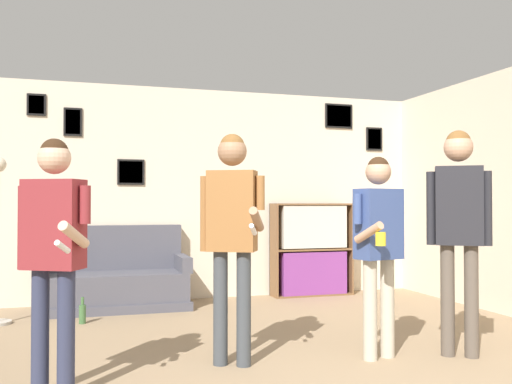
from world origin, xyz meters
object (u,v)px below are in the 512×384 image
Objects in this scene: person_player_foreground_left at (53,238)px; person_spectator_near_bookshelf at (459,215)px; person_player_foreground_center at (232,221)px; person_watcher_holding_cup at (379,235)px; bottle_on_floor at (82,313)px; bookshelf at (312,249)px; couch at (114,282)px.

person_spectator_near_bookshelf reaches higher than person_player_foreground_left.
person_player_foreground_center is 1.18m from person_watcher_holding_cup.
person_watcher_holding_cup is at bearing -7.73° from person_player_foreground_center.
bottle_on_floor is (0.19, 2.23, -0.90)m from person_player_foreground_left.
bookshelf is 0.77× the size of person_watcher_holding_cup.
person_spectator_near_bookshelf reaches higher than bottle_on_floor.
person_player_foreground_center reaches higher than person_watcher_holding_cup.
person_spectator_near_bookshelf reaches higher than bookshelf.
person_player_foreground_left is 3.07m from person_spectator_near_bookshelf.
couch is 6.36× the size of bottle_on_floor.
person_player_foreground_left is 2.41m from bottle_on_floor.
person_player_foreground_left reaches higher than person_watcher_holding_cup.
person_spectator_near_bookshelf reaches higher than person_player_foreground_center.
person_watcher_holding_cup reaches higher than bottle_on_floor.
person_spectator_near_bookshelf is 3.76m from bottle_on_floor.
person_watcher_holding_cup reaches higher than bookshelf.
person_watcher_holding_cup is at bearing 4.21° from person_player_foreground_left.
person_player_foreground_center is at bearing 14.88° from person_player_foreground_left.
person_watcher_holding_cup is 0.68m from person_spectator_near_bookshelf.
couch is at bearing 79.85° from person_player_foreground_left.
person_player_foreground_center is (1.26, 0.34, 0.08)m from person_player_foreground_left.
bookshelf is 3.44m from person_player_foreground_center.
person_watcher_holding_cup is at bearing -102.89° from bookshelf.
person_player_foreground_center is at bearing -74.84° from couch.
bookshelf reaches higher than bottle_on_floor.
bottle_on_floor is (-0.35, -0.78, -0.20)m from couch.
person_spectator_near_bookshelf is at bearing 0.79° from person_player_foreground_left.
person_player_foreground_left is 1.31m from person_player_foreground_center.
person_player_foreground_center reaches higher than bookshelf.
bookshelf is 0.70× the size of person_player_foreground_center.
person_spectator_near_bookshelf reaches higher than person_watcher_holding_cup.
person_watcher_holding_cup is 5.93× the size of bottle_on_floor.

